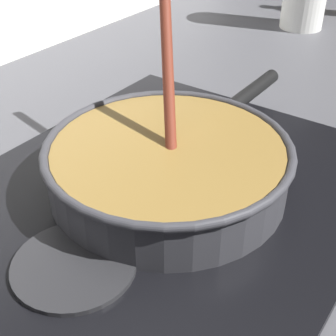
# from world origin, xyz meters

# --- Properties ---
(hob_plate) EXTENTS (0.56, 0.48, 0.01)m
(hob_plate) POSITION_xyz_m (0.14, 0.25, 0.01)
(hob_plate) COLOR black
(hob_plate) RESTS_ON ground
(burner_ring) EXTENTS (0.19, 0.19, 0.01)m
(burner_ring) POSITION_xyz_m (0.14, 0.25, 0.02)
(burner_ring) COLOR #592D0C
(burner_ring) RESTS_ON hob_plate
(spare_burner) EXTENTS (0.13, 0.13, 0.01)m
(spare_burner) POSITION_xyz_m (-0.03, 0.25, 0.01)
(spare_burner) COLOR #262628
(spare_burner) RESTS_ON hob_plate
(cooking_pan) EXTENTS (0.45, 0.31, 0.28)m
(cooking_pan) POSITION_xyz_m (0.14, 0.25, 0.05)
(cooking_pan) COLOR #38383D
(cooking_pan) RESTS_ON hob_plate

